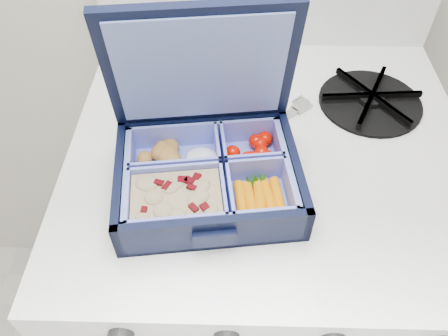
# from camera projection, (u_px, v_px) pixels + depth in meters

# --- Properties ---
(stove) EXTENTS (0.63, 0.63, 0.94)m
(stove) POSITION_uv_depth(u_px,v_px,m) (254.00, 273.00, 1.05)
(stove) COLOR silver
(stove) RESTS_ON floor
(bento_box) EXTENTS (0.27, 0.22, 0.06)m
(bento_box) POSITION_uv_depth(u_px,v_px,m) (208.00, 177.00, 0.60)
(bento_box) COLOR black
(bento_box) RESTS_ON stove
(burner_grate) EXTENTS (0.19, 0.19, 0.03)m
(burner_grate) POSITION_uv_depth(u_px,v_px,m) (371.00, 98.00, 0.74)
(burner_grate) COLOR black
(burner_grate) RESTS_ON stove
(burner_grate_rear) EXTENTS (0.15, 0.15, 0.02)m
(burner_grate_rear) POSITION_uv_depth(u_px,v_px,m) (200.00, 58.00, 0.82)
(burner_grate_rear) COLOR black
(burner_grate_rear) RESTS_ON stove
(fork) EXTENTS (0.17, 0.15, 0.01)m
(fork) POSITION_uv_depth(u_px,v_px,m) (261.00, 131.00, 0.70)
(fork) COLOR #A5A5A7
(fork) RESTS_ON stove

